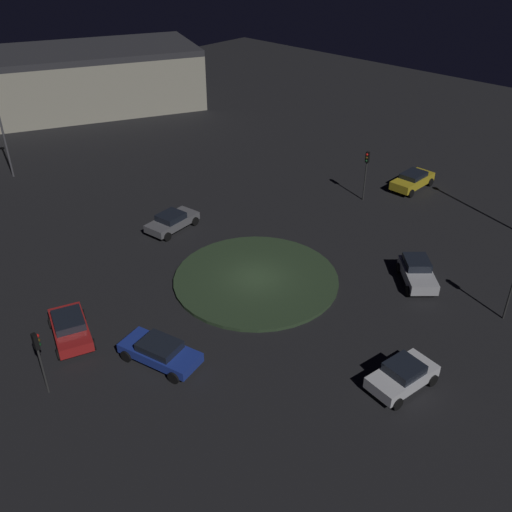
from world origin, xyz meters
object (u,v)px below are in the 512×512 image
(car_yellow, at_px, (413,180))
(car_silver, at_px, (417,272))
(car_blue, at_px, (160,351))
(streetlamp_north, at_px, (1,123))
(traffic_light_east, at_px, (366,166))
(store_building, at_px, (75,80))
(car_white, at_px, (403,375))
(car_red, at_px, (70,328))
(traffic_light_west, at_px, (39,351))
(car_grey, at_px, (172,221))

(car_yellow, distance_m, car_silver, 15.20)
(car_blue, distance_m, streetlamp_north, 30.97)
(traffic_light_east, height_order, store_building, store_building)
(car_white, bearing_deg, traffic_light_east, -130.93)
(car_red, distance_m, traffic_light_west, 4.74)
(car_yellow, height_order, traffic_light_east, traffic_light_east)
(car_yellow, bearing_deg, store_building, -78.84)
(car_silver, distance_m, car_grey, 18.72)
(car_grey, height_order, traffic_light_west, traffic_light_west)
(car_yellow, distance_m, car_grey, 21.78)
(car_grey, xyz_separation_m, traffic_light_west, (-15.50, -8.87, 2.02))
(car_silver, xyz_separation_m, streetlamp_north, (-10.29, 36.25, 4.31))
(car_blue, bearing_deg, car_silver, -123.49)
(traffic_light_east, distance_m, store_building, 40.54)
(traffic_light_west, height_order, store_building, store_building)
(car_red, distance_m, car_silver, 22.22)
(car_silver, height_order, store_building, store_building)
(traffic_light_west, relative_size, store_building, 0.12)
(streetlamp_north, bearing_deg, traffic_light_east, -55.40)
(car_blue, distance_m, car_silver, 17.76)
(car_white, relative_size, traffic_light_west, 1.06)
(car_yellow, height_order, car_grey, car_yellow)
(traffic_light_west, height_order, streetlamp_north, streetlamp_north)
(car_white, relative_size, store_building, 0.13)
(car_blue, height_order, traffic_light_east, traffic_light_east)
(car_yellow, bearing_deg, car_blue, 4.15)
(streetlamp_north, bearing_deg, car_grey, -78.70)
(car_grey, relative_size, store_building, 0.14)
(car_silver, xyz_separation_m, store_building, (5.38, 50.18, 2.76))
(traffic_light_west, bearing_deg, car_yellow, 1.53)
(car_yellow, bearing_deg, traffic_light_west, -0.28)
(car_red, bearing_deg, traffic_light_east, -72.80)
(car_silver, relative_size, car_grey, 0.91)
(car_red, distance_m, car_yellow, 32.13)
(car_silver, distance_m, streetlamp_north, 37.93)
(traffic_light_west, bearing_deg, traffic_light_east, 4.79)
(car_red, relative_size, store_building, 0.14)
(car_blue, distance_m, traffic_light_east, 24.99)
(car_grey, relative_size, traffic_light_east, 1.02)
(car_silver, relative_size, traffic_light_west, 1.05)
(car_white, xyz_separation_m, car_silver, (9.15, 4.37, 0.03))
(car_grey, bearing_deg, car_blue, -138.07)
(car_yellow, bearing_deg, car_red, -5.69)
(car_blue, bearing_deg, car_white, -157.75)
(car_yellow, relative_size, streetlamp_north, 0.60)
(car_silver, bearing_deg, traffic_light_east, -173.48)
(car_blue, relative_size, traffic_light_west, 1.26)
(car_blue, xyz_separation_m, car_grey, (10.08, 11.28, -0.00))
(car_yellow, distance_m, store_building, 43.04)
(car_white, relative_size, car_silver, 1.01)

